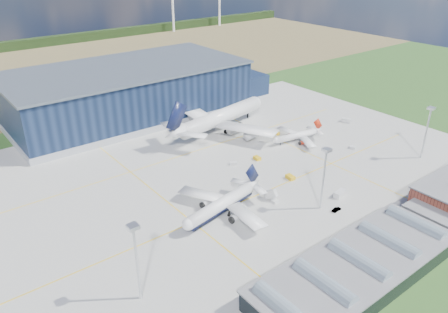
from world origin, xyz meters
The scene contains 21 objects.
ground centered at (0.00, 0.00, 0.00)m, with size 600.00×600.00×0.00m, color #264D1C.
apron centered at (0.00, 10.00, 0.03)m, with size 220.00×160.00×0.08m.
farmland centered at (0.00, 220.00, 0.00)m, with size 600.00×220.00×0.01m, color olive.
treeline centered at (0.00, 300.00, 4.00)m, with size 600.00×8.00×8.00m, color black.
hangar centered at (2.81, 94.80, 11.62)m, with size 145.00×62.00×26.10m.
glass_concourse centered at (-6.45, -60.00, 3.69)m, with size 78.00×23.00×8.60m.
light_mast_west centered at (-60.00, -30.00, 15.43)m, with size 2.60×2.60×23.00m.
light_mast_center centered at (10.00, -30.00, 15.43)m, with size 2.60×2.60×23.00m.
light_mast_east centered at (75.00, -30.00, 15.43)m, with size 2.60×2.60×23.00m.
airliner_navy centered at (-19.98, -12.00, 6.31)m, with size 38.72×37.88×12.63m, color white, non-canonical shape.
airliner_red centered at (44.95, 14.98, 4.55)m, with size 27.92×27.31×9.10m, color white, non-canonical shape.
airliner_widebody centered at (26.04, 47.32, 10.90)m, with size 66.87×65.42×21.81m, color white, non-canonical shape.
gse_tug_a centered at (16.86, -8.82, 0.78)m, with size 2.28×3.74×1.56m, color gold.
gse_tug_b centered at (17.97, 11.87, 0.71)m, with size 2.17×3.25×1.41m, color gold.
gse_van_a centered at (21.57, -29.17, 1.16)m, with size 2.31×5.29×2.31m, color silver.
gse_cart_a centered at (59.25, -6.21, 0.61)m, with size 1.86×2.79×1.21m, color silver.
gse_van_b centered at (83.23, 15.92, 1.07)m, with size 2.14×4.67×2.14m, color silver.
gse_tug_c centered at (43.45, 26.58, 0.68)m, with size 1.93×3.09×1.35m, color gold.
gse_cart_b centered at (7.00, 14.44, 0.64)m, with size 1.97×2.95×1.28m, color silver.
airstair centered at (0.20, -15.17, 1.45)m, with size 1.82×4.54×2.91m, color silver.
car_b centered at (13.03, -34.68, 0.63)m, with size 1.33×3.82×1.26m, color #99999E.
Camera 1 is at (-95.56, -111.06, 83.11)m, focal length 35.00 mm.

